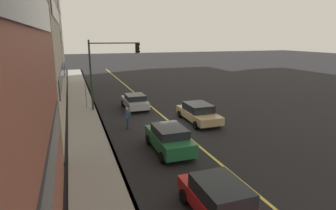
% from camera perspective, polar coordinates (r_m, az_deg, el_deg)
% --- Properties ---
extents(ground, '(200.00, 200.00, 0.00)m').
position_cam_1_polar(ground, '(21.42, 0.74, -3.83)').
color(ground, black).
extents(sidewalk_slab, '(80.00, 2.54, 0.15)m').
position_cam_1_polar(sidewalk_slab, '(20.21, -16.32, -5.27)').
color(sidewalk_slab, gray).
rests_on(sidewalk_slab, ground).
extents(curb_edge, '(80.00, 0.16, 0.15)m').
position_cam_1_polar(curb_edge, '(20.29, -12.96, -4.98)').
color(curb_edge, slate).
rests_on(curb_edge, ground).
extents(lane_stripe_center, '(80.00, 0.16, 0.01)m').
position_cam_1_polar(lane_stripe_center, '(21.42, 0.74, -3.81)').
color(lane_stripe_center, '#D8CC4C').
rests_on(lane_stripe_center, ground).
extents(car_red, '(4.18, 1.89, 1.45)m').
position_cam_1_polar(car_red, '(10.68, 10.83, -18.88)').
color(car_red, red).
rests_on(car_red, ground).
extents(car_tan, '(4.76, 2.09, 1.46)m').
position_cam_1_polar(car_tan, '(21.78, 6.27, -1.55)').
color(car_tan, tan).
rests_on(car_tan, ground).
extents(car_silver, '(4.10, 1.98, 1.40)m').
position_cam_1_polar(car_silver, '(25.76, -6.86, 0.77)').
color(car_silver, '#A8AAB2').
rests_on(car_silver, ground).
extents(car_green, '(4.18, 1.95, 1.51)m').
position_cam_1_polar(car_green, '(16.10, 0.23, -6.88)').
color(car_green, '#1E6038').
rests_on(car_green, ground).
extents(pedestrian_with_backpack, '(0.43, 0.43, 1.61)m').
position_cam_1_polar(pedestrian_with_backpack, '(20.16, -8.34, -2.33)').
color(pedestrian_with_backpack, '#262D4C').
rests_on(pedestrian_with_backpack, ground).
extents(traffic_light_mast, '(0.28, 4.56, 6.30)m').
position_cam_1_polar(traffic_light_mast, '(25.26, -12.02, 8.58)').
color(traffic_light_mast, '#1E3823').
rests_on(traffic_light_mast, ground).
extents(street_sign_post, '(0.60, 0.08, 2.66)m').
position_cam_1_polar(street_sign_post, '(26.32, -16.65, 2.45)').
color(street_sign_post, slate).
rests_on(street_sign_post, ground).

